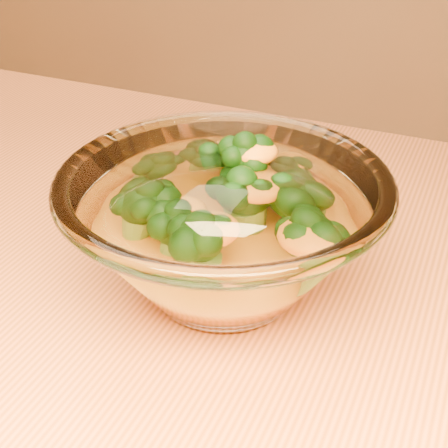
# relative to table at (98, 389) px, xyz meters

# --- Properties ---
(table) EXTENTS (1.20, 0.80, 0.75)m
(table) POSITION_rel_table_xyz_m (0.00, 0.00, 0.00)
(table) COLOR #C66A3B
(table) RESTS_ON ground
(glass_bowl) EXTENTS (0.24, 0.24, 0.10)m
(glass_bowl) POSITION_rel_table_xyz_m (0.09, 0.05, 0.15)
(glass_bowl) COLOR white
(glass_bowl) RESTS_ON table
(cheese_sauce) EXTENTS (0.14, 0.14, 0.04)m
(cheese_sauce) POSITION_rel_table_xyz_m (0.09, 0.05, 0.13)
(cheese_sauce) COLOR #FFA615
(cheese_sauce) RESTS_ON glass_bowl
(broccoli_heap) EXTENTS (0.16, 0.14, 0.08)m
(broccoli_heap) POSITION_rel_table_xyz_m (0.10, 0.06, 0.17)
(broccoli_heap) COLOR black
(broccoli_heap) RESTS_ON cheese_sauce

